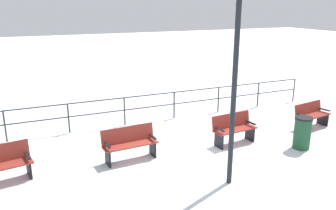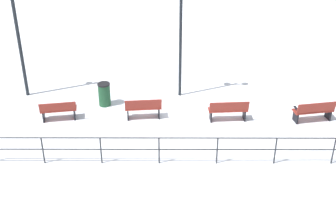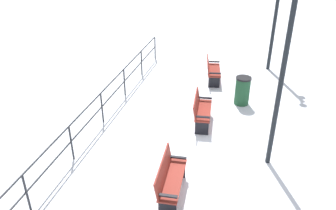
{
  "view_description": "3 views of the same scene",
  "coord_description": "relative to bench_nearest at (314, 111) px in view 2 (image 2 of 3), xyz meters",
  "views": [
    {
      "loc": [
        8.17,
        -4.12,
        4.14
      ],
      "look_at": [
        -1.52,
        0.09,
        0.99
      ],
      "focal_mm": 36.8,
      "sensor_mm": 36.0,
      "label": 1
    },
    {
      "loc": [
        -15.38,
        0.63,
        9.02
      ],
      "look_at": [
        -0.79,
        0.66,
        1.02
      ],
      "focal_mm": 49.06,
      "sensor_mm": 36.0,
      "label": 2
    },
    {
      "loc": [
        1.26,
        -7.38,
        5.53
      ],
      "look_at": [
        -0.83,
        0.76,
        0.99
      ],
      "focal_mm": 36.87,
      "sensor_mm": 36.0,
      "label": 3
    }
  ],
  "objects": [
    {
      "name": "lamppost_middle",
      "position": [
        2.18,
        5.05,
        2.81
      ],
      "size": [
        0.29,
        1.09,
        4.65
      ],
      "color": "black",
      "rests_on": "ground"
    },
    {
      "name": "lamppost_far",
      "position": [
        2.18,
        11.53,
        2.72
      ],
      "size": [
        0.26,
        0.86,
        4.99
      ],
      "color": "black",
      "rests_on": "ground"
    },
    {
      "name": "waterfront_railing",
      "position": [
        -2.73,
        4.88,
        0.21
      ],
      "size": [
        0.05,
        13.38,
        1.01
      ],
      "color": "#26282D",
      "rests_on": "ground"
    },
    {
      "name": "bench_third",
      "position": [
        0.18,
        6.49,
        0.01
      ],
      "size": [
        0.62,
        1.44,
        0.91
      ],
      "rotation": [
        0.0,
        0.0,
        0.09
      ],
      "color": "maroon",
      "rests_on": "ground"
    },
    {
      "name": "bench_nearest",
      "position": [
        0.0,
        0.0,
        0.0
      ],
      "size": [
        0.79,
        1.6,
        0.9
      ],
      "rotation": [
        0.0,
        0.0,
        0.18
      ],
      "color": "maroon",
      "rests_on": "ground"
    },
    {
      "name": "ground_plane",
      "position": [
        0.21,
        4.88,
        -0.47
      ],
      "size": [
        80.0,
        80.0,
        0.0
      ],
      "primitive_type": "plane",
      "color": "white",
      "rests_on": "ground"
    },
    {
      "name": "bench_fourth",
      "position": [
        0.07,
        9.73,
        -0.02
      ],
      "size": [
        0.73,
        1.43,
        0.85
      ],
      "rotation": [
        0.0,
        0.0,
        0.16
      ],
      "color": "maroon",
      "rests_on": "ground"
    },
    {
      "name": "bench_second",
      "position": [
        0.02,
        3.25,
        0.02
      ],
      "size": [
        0.58,
        1.53,
        0.91
      ],
      "rotation": [
        0.0,
        0.0,
        0.07
      ],
      "color": "maroon",
      "rests_on": "ground"
    },
    {
      "name": "trash_bin",
      "position": [
        1.3,
        8.13,
        0.02
      ],
      "size": [
        0.51,
        0.51,
        0.97
      ],
      "color": "#1E4C2D",
      "rests_on": "ground"
    }
  ]
}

